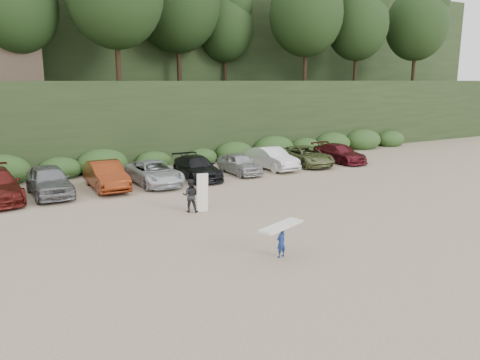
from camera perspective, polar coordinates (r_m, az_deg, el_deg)
ground at (r=21.74m, az=8.58°, el=-4.23°), size 120.00×120.00×0.00m
hillside_backdrop at (r=53.95m, az=-16.99°, el=17.07°), size 90.00×41.50×28.00m
parked_cars at (r=27.74m, az=-14.44°, el=0.67°), size 33.88×6.03×1.64m
child_surfer at (r=16.35m, az=5.05°, el=-6.72°), size 2.03×1.20×1.18m
adult_surfer at (r=21.91m, az=-5.92°, el=-1.86°), size 1.23×0.98×1.86m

